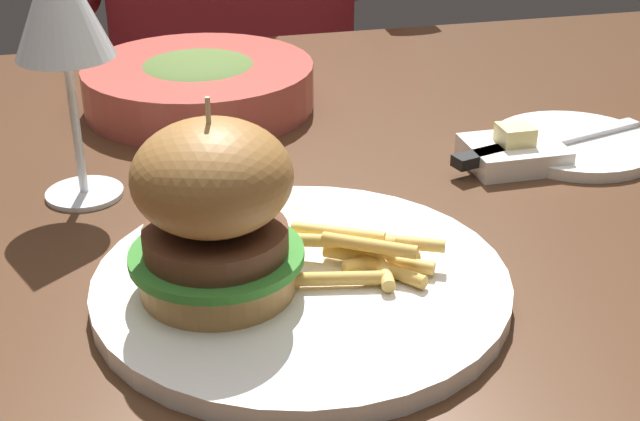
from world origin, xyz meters
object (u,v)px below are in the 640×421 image
(soup_bowl, at_px, (199,84))
(main_plate, at_px, (302,284))
(wine_glass, at_px, (60,7))
(bread_plate, at_px, (574,144))
(diner_person, at_px, (230,98))
(burger_sandwich, at_px, (214,210))
(table_knife, at_px, (533,146))
(butter_dish, at_px, (513,152))

(soup_bowl, bearing_deg, main_plate, -86.87)
(wine_glass, height_order, soup_bowl, wine_glass)
(wine_glass, relative_size, soup_bowl, 0.88)
(bread_plate, relative_size, diner_person, 0.12)
(burger_sandwich, xyz_separation_m, table_knife, (0.30, 0.17, -0.06))
(table_knife, relative_size, soup_bowl, 0.88)
(diner_person, bearing_deg, soup_bowl, -101.21)
(burger_sandwich, xyz_separation_m, soup_bowl, (0.03, 0.37, -0.05))
(burger_sandwich, bearing_deg, main_plate, 3.95)
(main_plate, xyz_separation_m, bread_plate, (0.29, 0.18, -0.00))
(soup_bowl, distance_m, diner_person, 0.56)
(wine_glass, height_order, diner_person, diner_person)
(main_plate, xyz_separation_m, soup_bowl, (-0.02, 0.37, 0.02))
(bread_plate, xyz_separation_m, butter_dish, (-0.07, -0.02, 0.01))
(burger_sandwich, bearing_deg, wine_glass, 113.28)
(burger_sandwich, relative_size, bread_plate, 0.88)
(bread_plate, bearing_deg, burger_sandwich, -152.51)
(burger_sandwich, height_order, butter_dish, burger_sandwich)
(butter_dish, height_order, diner_person, diner_person)
(main_plate, bearing_deg, soup_bowl, 93.13)
(burger_sandwich, relative_size, butter_dish, 1.59)
(burger_sandwich, relative_size, soup_bowl, 0.56)
(soup_bowl, bearing_deg, wine_glass, -122.55)
(table_knife, height_order, diner_person, diner_person)
(table_knife, relative_size, diner_person, 0.17)
(burger_sandwich, distance_m, table_knife, 0.35)
(burger_sandwich, distance_m, wine_glass, 0.22)
(main_plate, bearing_deg, diner_person, 84.72)
(wine_glass, distance_m, bread_plate, 0.45)
(bread_plate, height_order, table_knife, table_knife)
(main_plate, relative_size, diner_person, 0.23)
(burger_sandwich, xyz_separation_m, diner_person, (0.14, 0.88, -0.25))
(diner_person, bearing_deg, bread_plate, -73.27)
(main_plate, xyz_separation_m, wine_glass, (-0.14, 0.19, 0.15))
(burger_sandwich, distance_m, soup_bowl, 0.38)
(wine_glass, xyz_separation_m, table_knife, (0.38, -0.02, -0.14))
(bread_plate, relative_size, soup_bowl, 0.64)
(table_knife, distance_m, butter_dish, 0.02)
(butter_dish, bearing_deg, wine_glass, 175.79)
(bread_plate, bearing_deg, table_knife, -164.77)
(diner_person, bearing_deg, butter_dish, -78.76)
(bread_plate, bearing_deg, soup_bowl, 148.53)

